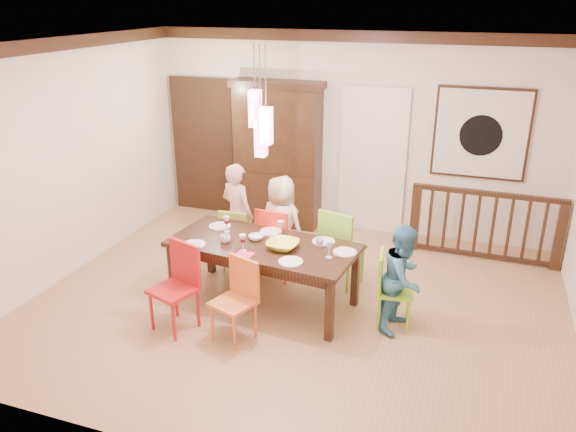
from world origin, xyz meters
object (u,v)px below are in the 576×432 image
(chair_far_left, at_px, (238,234))
(china_hutch, at_px, (278,154))
(balustrade, at_px, (485,224))
(person_end_right, at_px, (403,278))
(person_far_left, at_px, (237,214))
(person_far_mid, at_px, (281,225))
(dining_table, at_px, (263,250))
(chair_end_right, at_px, (396,285))

(chair_far_left, xyz_separation_m, china_hutch, (-0.07, 1.68, 0.62))
(balustrade, distance_m, person_end_right, 2.22)
(balustrade, relative_size, person_far_left, 1.43)
(balustrade, height_order, person_far_left, person_far_left)
(balustrade, xyz_separation_m, person_far_left, (-3.07, -1.18, 0.19))
(person_far_left, bearing_deg, person_end_right, 179.94)
(person_far_mid, xyz_separation_m, person_end_right, (1.65, -0.83, -0.05))
(dining_table, distance_m, balustrade, 3.14)
(person_far_left, bearing_deg, dining_table, 149.86)
(dining_table, relative_size, person_far_left, 1.61)
(person_end_right, bearing_deg, chair_end_right, 78.95)
(person_far_mid, height_order, person_end_right, person_far_mid)
(balustrade, xyz_separation_m, person_end_right, (-0.79, -2.07, 0.09))
(china_hutch, xyz_separation_m, balustrade, (3.07, -0.35, -0.61))
(chair_end_right, relative_size, china_hutch, 0.38)
(chair_far_left, distance_m, person_far_mid, 0.58)
(chair_end_right, distance_m, balustrade, 2.21)
(china_hutch, bearing_deg, chair_far_left, -87.64)
(chair_far_left, height_order, chair_end_right, chair_far_left)
(person_far_left, bearing_deg, chair_far_left, 137.00)
(person_end_right, bearing_deg, person_far_left, 83.44)
(dining_table, xyz_separation_m, person_end_right, (1.58, -0.01, -0.08))
(person_far_left, bearing_deg, chair_end_right, -179.90)
(chair_end_right, xyz_separation_m, person_far_left, (-2.21, 0.86, 0.21))
(dining_table, xyz_separation_m, person_far_left, (-0.70, 0.88, 0.02))
(chair_end_right, xyz_separation_m, person_end_right, (0.08, -0.04, 0.11))
(balustrade, bearing_deg, person_end_right, -109.56)
(person_far_mid, bearing_deg, person_far_left, 8.33)
(person_end_right, bearing_deg, china_hutch, 58.07)
(chair_far_left, xyz_separation_m, person_end_right, (2.21, -0.73, 0.11))
(balustrade, xyz_separation_m, person_far_mid, (-2.44, -1.24, 0.14))
(china_hutch, bearing_deg, dining_table, -73.87)
(china_hutch, relative_size, person_far_mid, 1.72)
(chair_end_right, xyz_separation_m, person_far_mid, (-1.58, 0.80, 0.17))
(balustrade, bearing_deg, dining_table, -137.66)
(chair_far_left, xyz_separation_m, person_far_left, (-0.08, 0.16, 0.20))
(person_far_mid, bearing_deg, chair_end_right, 167.04)
(china_hutch, height_order, balustrade, china_hutch)
(balustrade, bearing_deg, chair_end_right, -111.71)
(dining_table, height_order, china_hutch, china_hutch)
(dining_table, bearing_deg, china_hutch, 112.55)
(chair_end_right, distance_m, china_hutch, 3.30)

